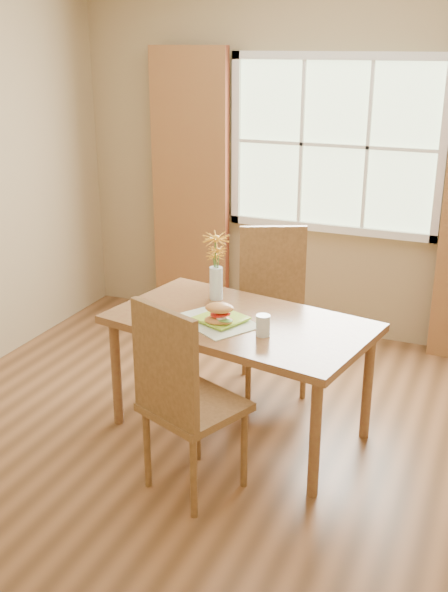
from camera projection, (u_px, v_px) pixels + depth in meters
room at (242, 222)px, 3.57m from camera, size 4.24×3.84×2.74m
window at (335, 145)px, 5.14m from camera, size 1.62×0.06×1.32m
curtain_left at (190, 189)px, 5.62m from camera, size 0.65×0.08×2.20m
dining_table at (240, 332)px, 4.00m from camera, size 1.61×1.09×0.72m
chair_near at (181, 394)px, 3.43m from camera, size 0.58×0.58×1.07m
chair_far at (273, 300)px, 4.65m from camera, size 0.60×0.60×1.08m
placemat at (216, 321)px, 3.95m from camera, size 0.56×0.52×0.01m
plate at (221, 320)px, 3.94m from camera, size 0.32×0.32×0.01m
croissant_sandwich at (219, 314)px, 3.85m from camera, size 0.19×0.15×0.12m
water_glass at (263, 326)px, 3.75m from camera, size 0.08×0.08×0.12m
flower_vase at (216, 260)px, 4.21m from camera, size 0.17×0.17×0.42m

